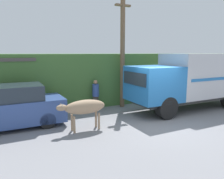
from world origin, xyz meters
name	(u,v)px	position (x,y,z in m)	size (l,w,h in m)	color
ground_plane	(161,124)	(0.00, 0.00, 0.00)	(60.00, 60.00, 0.00)	gray
hillside_embankment	(100,76)	(0.00, 6.60, 1.50)	(32.00, 5.34, 3.00)	#426B33
cargo_truck	(195,78)	(3.43, 1.41, 1.69)	(7.44, 2.23, 3.02)	#2D2D2D
brown_cow	(84,107)	(-3.19, 0.84, 0.93)	(1.98, 0.56, 1.23)	#9E7F60
parked_suv	(11,108)	(-5.77, 2.49, 0.84)	(4.28, 1.81, 1.76)	#334C8C
pedestrian_on_hill	(96,94)	(-1.58, 3.53, 0.89)	(0.46, 0.46, 1.63)	#38332D
utility_pole	(123,49)	(0.07, 3.55, 3.27)	(0.90, 0.26, 6.34)	brown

